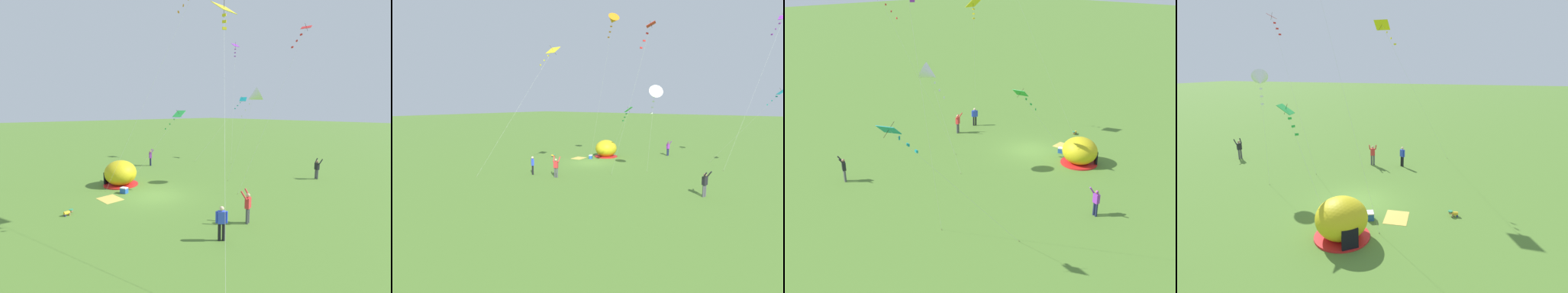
% 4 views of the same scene
% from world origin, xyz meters
% --- Properties ---
extents(ground_plane, '(300.00, 300.00, 0.00)m').
position_xyz_m(ground_plane, '(0.00, 0.00, 0.00)').
color(ground_plane, '#517A2D').
extents(popup_tent, '(2.81, 2.81, 2.10)m').
position_xyz_m(popup_tent, '(-4.33, -0.69, 1.00)').
color(popup_tent, gold).
rests_on(popup_tent, ground).
extents(picnic_blanket, '(1.82, 1.46, 0.01)m').
position_xyz_m(picnic_blanket, '(-1.48, -2.79, 0.01)').
color(picnic_blanket, gold).
rests_on(picnic_blanket, ground).
extents(cooler_box, '(0.64, 0.56, 0.44)m').
position_xyz_m(cooler_box, '(-2.10, -1.44, 0.22)').
color(cooler_box, '#2659B2').
rests_on(cooler_box, ground).
extents(toddler_crawling, '(0.31, 0.55, 0.32)m').
position_xyz_m(toddler_crawling, '(-0.30, -5.84, 0.18)').
color(toddler_crawling, gold).
rests_on(toddler_crawling, ground).
extents(person_watching_sky, '(0.71, 0.60, 1.89)m').
position_xyz_m(person_watching_sky, '(5.37, 13.86, 1.00)').
color(person_watching_sky, '#4C4C51').
rests_on(person_watching_sky, ground).
extents(person_with_toddler, '(0.59, 0.70, 1.89)m').
position_xyz_m(person_with_toddler, '(7.33, 1.46, 1.00)').
color(person_with_toddler, '#4C4C51').
rests_on(person_with_toddler, ground).
extents(person_center_field, '(0.42, 0.48, 1.72)m').
position_xyz_m(person_center_field, '(7.77, -1.06, 0.96)').
color(person_center_field, black).
rests_on(person_center_field, ground).
extents(person_flying_kite, '(0.70, 0.57, 1.89)m').
position_xyz_m(person_flying_kite, '(-9.57, 5.27, 1.00)').
color(person_flying_kite, '#1E2347').
rests_on(person_flying_kite, ground).
extents(kite_white, '(2.61, 2.23, 8.17)m').
position_xyz_m(kite_white, '(2.20, 8.43, 7.39)').
color(kite_white, silver).
rests_on(kite_white, ground).
extents(kite_purple, '(3.45, 4.26, 14.90)m').
position_xyz_m(kite_purple, '(-7.20, 16.62, 14.03)').
color(kite_purple, silver).
rests_on(kite_purple, ground).
extents(kite_green, '(2.82, 4.19, 6.28)m').
position_xyz_m(kite_green, '(-2.01, 3.51, 5.73)').
color(kite_green, silver).
rests_on(kite_green, ground).
extents(kite_yellow, '(5.51, 5.54, 11.73)m').
position_xyz_m(kite_yellow, '(6.47, 0.27, 11.03)').
color(kite_yellow, silver).
rests_on(kite_yellow, ground).
extents(kite_teal, '(2.56, 7.05, 8.04)m').
position_xyz_m(kite_teal, '(-6.30, 16.98, 7.41)').
color(kite_teal, silver).
rests_on(kite_teal, ground).
extents(kite_red, '(2.70, 5.06, 12.58)m').
position_xyz_m(kite_red, '(5.71, 9.31, 11.71)').
color(kite_red, silver).
rests_on(kite_red, ground).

